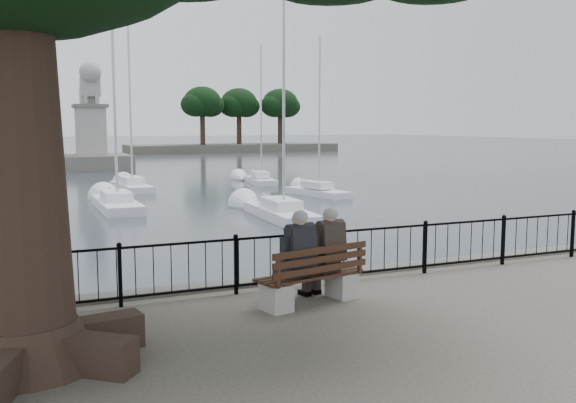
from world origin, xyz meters
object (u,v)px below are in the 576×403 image
person_left (294,261)px  lion_monument (91,143)px  person_right (324,257)px  bench (312,283)px

person_left → lion_monument: size_ratio=0.17×
person_right → lion_monument: size_ratio=0.17×
bench → person_left: bearing=171.3°
bench → person_right: size_ratio=1.24×
person_left → lion_monument: lion_monument is taller
bench → person_right: (0.32, 0.19, 0.39)m
lion_monument → bench: bearing=-92.4°
person_right → person_left: bearing=-167.3°
bench → lion_monument: lion_monument is taller
bench → person_left: size_ratio=1.24×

